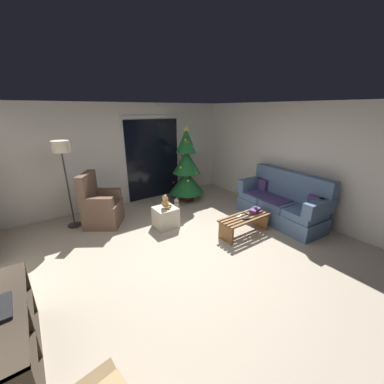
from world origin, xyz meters
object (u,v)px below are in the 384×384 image
object	(u,v)px
remote_black	(246,219)
christmas_tree	(187,169)
floor_lamp	(62,155)
ottoman	(166,217)
teddy_bear_cream_by_tree	(177,204)
cell_phone	(256,209)
media_shelf	(5,350)
armchair	(100,207)
remote_graphite	(247,213)
coffee_table	(245,222)
remote_white	(239,216)
book_stack	(255,210)
teddy_bear_honey	(165,202)
couch	(282,203)

from	to	relation	value
remote_black	christmas_tree	bearing A→B (deg)	23.02
floor_lamp	ottoman	bearing A→B (deg)	-36.06
teddy_bear_cream_by_tree	floor_lamp	bearing A→B (deg)	167.55
cell_phone	christmas_tree	bearing A→B (deg)	122.94
christmas_tree	media_shelf	distance (m)	4.80
armchair	remote_black	bearing A→B (deg)	-45.14
remote_graphite	christmas_tree	size ratio (longest dim) A/B	0.08
remote_black	coffee_table	bearing A→B (deg)	-9.82
christmas_tree	floor_lamp	xyz separation A→B (m)	(-2.80, 0.11, 0.64)
remote_white	floor_lamp	bearing A→B (deg)	-143.94
book_stack	teddy_bear_honey	xyz separation A→B (m)	(-1.43, 1.13, 0.14)
remote_white	teddy_bear_cream_by_tree	size ratio (longest dim) A/B	0.55
cell_phone	remote_graphite	bearing A→B (deg)	-171.12
coffee_table	book_stack	size ratio (longest dim) A/B	3.85
floor_lamp	teddy_bear_cream_by_tree	bearing A→B (deg)	-12.45
book_stack	floor_lamp	bearing A→B (deg)	142.90
remote_graphite	remote_white	bearing A→B (deg)	5.23
remote_black	remote_white	xyz separation A→B (m)	(-0.02, 0.15, 0.00)
couch	remote_graphite	size ratio (longest dim) A/B	12.77
couch	teddy_bear_cream_by_tree	xyz separation A→B (m)	(-1.56, 1.84, -0.28)
cell_phone	teddy_bear_honey	distance (m)	1.84
floor_lamp	teddy_bear_honey	world-z (taller)	floor_lamp
remote_white	book_stack	world-z (taller)	book_stack
remote_white	ottoman	world-z (taller)	ottoman
christmas_tree	teddy_bear_honey	distance (m)	1.63
armchair	ottoman	distance (m)	1.39
remote_graphite	book_stack	size ratio (longest dim) A/B	0.55
media_shelf	teddy_bear_honey	world-z (taller)	media_shelf
couch	remote_black	bearing A→B (deg)	-177.06
remote_black	couch	bearing A→B (deg)	-59.70
remote_black	remote_graphite	size ratio (longest dim) A/B	1.00
remote_graphite	ottoman	size ratio (longest dim) A/B	0.35
remote_white	armchair	bearing A→B (deg)	-146.47
ottoman	armchair	bearing A→B (deg)	140.57
cell_phone	teddy_bear_honey	bearing A→B (deg)	168.55
media_shelf	teddy_bear_honey	distance (m)	3.18
book_stack	media_shelf	bearing A→B (deg)	-170.52
teddy_bear_cream_by_tree	book_stack	bearing A→B (deg)	-66.69
christmas_tree	remote_graphite	bearing A→B (deg)	-89.48
couch	media_shelf	xyz separation A→B (m)	(-4.85, -0.62, -0.05)
remote_white	remote_graphite	size ratio (longest dim) A/B	1.00
couch	armchair	bearing A→B (deg)	147.95
armchair	ottoman	bearing A→B (deg)	-39.43
coffee_table	remote_black	world-z (taller)	remote_black
coffee_table	armchair	distance (m)	3.00
remote_black	floor_lamp	xyz separation A→B (m)	(-2.62, 2.40, 1.12)
book_stack	media_shelf	distance (m)	4.11
remote_graphite	media_shelf	distance (m)	3.92
remote_black	ottoman	bearing A→B (deg)	67.40
book_stack	christmas_tree	xyz separation A→B (m)	(-0.22, 2.16, 0.46)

